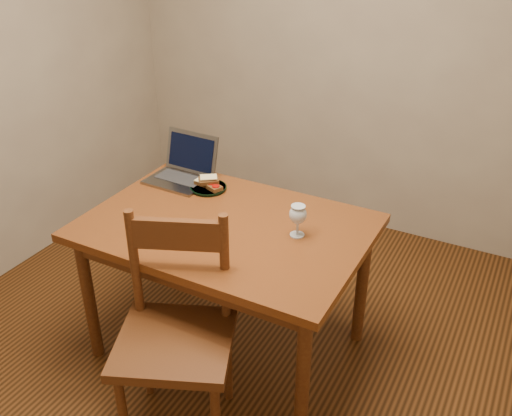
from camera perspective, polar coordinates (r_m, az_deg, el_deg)
The scene contains 10 objects.
floor at distance 3.06m, azimuth -2.54°, elevation -14.23°, with size 3.20×3.20×0.02m, color black.
back_wall at distance 3.79m, azimuth 9.91°, elevation 16.58°, with size 3.20×0.02×2.60m, color gray.
table at distance 2.70m, azimuth -2.98°, elevation -3.16°, with size 1.30×0.90×0.74m.
chair at distance 2.39m, azimuth -8.11°, elevation -11.67°, with size 0.60×0.59×0.50m.
plate at distance 2.96m, azimuth -4.77°, elevation 2.01°, with size 0.19×0.19×0.02m, color black.
sandwich_cheese at distance 2.98m, azimuth -5.21°, elevation 2.60°, with size 0.09×0.06×0.03m, color #381E0C, non-canonical shape.
sandwich_tomato at distance 2.93m, azimuth -4.29°, elevation 2.19°, with size 0.10×0.06×0.03m, color #381E0C, non-canonical shape.
sandwich_top at distance 2.95m, azimuth -4.76°, elevation 2.83°, with size 0.10×0.06×0.03m, color #381E0C, non-canonical shape.
milk_glass at distance 2.53m, azimuth 4.19°, elevation -1.27°, with size 0.08×0.08×0.15m, color white, non-canonical shape.
laptop at distance 3.08m, azimuth -7.21°, elevation 4.06°, with size 0.33×0.30×0.23m.
Camera 1 is at (1.17, -1.91, 2.09)m, focal length 40.00 mm.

